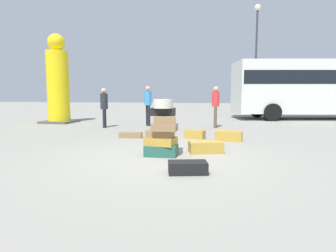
{
  "coord_description": "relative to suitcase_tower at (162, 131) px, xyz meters",
  "views": [
    {
      "loc": [
        1.16,
        -5.75,
        1.35
      ],
      "look_at": [
        -0.11,
        0.99,
        0.57
      ],
      "focal_mm": 29.73,
      "sensor_mm": 36.0,
      "label": 1
    }
  ],
  "objects": [
    {
      "name": "suitcase_tower",
      "position": [
        0.0,
        0.0,
        0.0
      ],
      "size": [
        0.72,
        0.67,
        1.25
      ],
      "color": "#26594C",
      "rests_on": "ground"
    },
    {
      "name": "suitcase_black_left_side",
      "position": [
        0.72,
        -1.31,
        -0.43
      ],
      "size": [
        0.72,
        0.49,
        0.21
      ],
      "primitive_type": "cube",
      "rotation": [
        0.0,
        0.0,
        0.23
      ],
      "color": "black",
      "rests_on": "ground"
    },
    {
      "name": "person_tourist_with_camera",
      "position": [
        1.06,
        5.51,
        0.47
      ],
      "size": [
        0.3,
        0.34,
        1.68
      ],
      "rotation": [
        0.0,
        0.0,
        -1.53
      ],
      "color": "brown",
      "rests_on": "ground"
    },
    {
      "name": "ground_plane",
      "position": [
        0.09,
        -0.21,
        -0.54
      ],
      "size": [
        80.0,
        80.0,
        0.0
      ],
      "primitive_type": "plane",
      "color": "gray"
    },
    {
      "name": "lamp_post",
      "position": [
        3.35,
        12.25,
        3.82
      ],
      "size": [
        0.36,
        0.36,
        6.78
      ],
      "color": "#333338",
      "rests_on": "ground"
    },
    {
      "name": "suitcase_tan_foreground_near",
      "position": [
        1.51,
        2.29,
        -0.39
      ],
      "size": [
        0.81,
        0.52,
        0.29
      ],
      "primitive_type": "cube",
      "rotation": [
        0.0,
        0.0,
        -0.14
      ],
      "color": "#B28C33",
      "rests_on": "ground"
    },
    {
      "name": "suitcase_tan_right_side",
      "position": [
        0.94,
        0.46,
        -0.41
      ],
      "size": [
        0.85,
        0.59,
        0.26
      ],
      "primitive_type": "cube",
      "rotation": [
        0.0,
        0.0,
        0.29
      ],
      "color": "#B28C33",
      "rests_on": "ground"
    },
    {
      "name": "person_passerby_in_red",
      "position": [
        -1.82,
        5.7,
        0.5
      ],
      "size": [
        0.3,
        0.3,
        1.72
      ],
      "rotation": [
        0.0,
        0.0,
        -0.99
      ],
      "color": "black",
      "rests_on": "ground"
    },
    {
      "name": "suitcase_brown_foreground_far",
      "position": [
        -1.5,
        2.32,
        -0.45
      ],
      "size": [
        0.72,
        0.34,
        0.17
      ],
      "primitive_type": "cube",
      "rotation": [
        0.0,
        0.0,
        0.08
      ],
      "color": "olive",
      "rests_on": "ground"
    },
    {
      "name": "yellow_dummy_statue",
      "position": [
        -6.38,
        6.23,
        1.33
      ],
      "size": [
        1.43,
        1.43,
        4.19
      ],
      "color": "yellow",
      "rests_on": "ground"
    },
    {
      "name": "parked_bus",
      "position": [
        6.6,
        10.79,
        1.3
      ],
      "size": [
        9.5,
        4.12,
        3.15
      ],
      "rotation": [
        0.0,
        0.0,
        0.18
      ],
      "color": "silver",
      "rests_on": "ground"
    },
    {
      "name": "suitcase_tan_behind_tower",
      "position": [
        0.5,
        2.52,
        -0.41
      ],
      "size": [
        0.66,
        0.46,
        0.26
      ],
      "primitive_type": "cube",
      "rotation": [
        0.0,
        0.0,
        -0.3
      ],
      "color": "#B28C33",
      "rests_on": "ground"
    },
    {
      "name": "person_bearded_onlooker",
      "position": [
        -3.41,
        4.73,
        0.42
      ],
      "size": [
        0.3,
        0.33,
        1.62
      ],
      "rotation": [
        0.0,
        0.0,
        -1.3
      ],
      "color": "black",
      "rests_on": "ground"
    }
  ]
}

